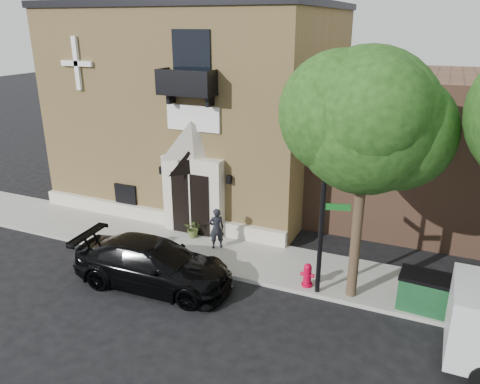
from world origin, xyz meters
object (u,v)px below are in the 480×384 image
at_px(fire_hydrant, 307,275).
at_px(dumpster, 428,292).
at_px(pedestrian_near, 216,228).
at_px(street_sign, 323,208).
at_px(black_sedan, 153,264).

height_order(fire_hydrant, dumpster, dumpster).
height_order(dumpster, pedestrian_near, pedestrian_near).
relative_size(street_sign, dumpster, 3.25).
height_order(street_sign, fire_hydrant, street_sign).
bearing_deg(street_sign, dumpster, -9.35).
relative_size(black_sedan, dumpster, 3.07).
height_order(black_sedan, pedestrian_near, pedestrian_near).
distance_m(dumpster, pedestrian_near, 7.82).
height_order(fire_hydrant, pedestrian_near, pedestrian_near).
xyz_separation_m(street_sign, pedestrian_near, (-4.42, 1.50, -2.10)).
relative_size(dumpster, pedestrian_near, 1.09).
distance_m(black_sedan, street_sign, 5.96).
distance_m(fire_hydrant, dumpster, 3.73).
bearing_deg(street_sign, fire_hydrant, 140.86).
bearing_deg(pedestrian_near, fire_hydrant, 124.28).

